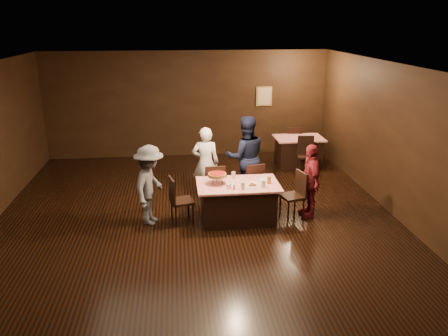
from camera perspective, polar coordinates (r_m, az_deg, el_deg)
The scene contains 23 objects.
room at distance 7.60m, azimuth -3.64°, elevation 6.14°, with size 10.00×10.04×3.02m.
main_table at distance 8.65m, azimuth 1.81°, elevation -4.44°, with size 1.60×1.00×0.77m, color red.
back_table at distance 12.12m, azimuth 9.69°, elevation 2.19°, with size 1.30×0.90×0.77m, color #B60C1A.
chair_far_left at distance 9.27m, azimuth -1.29°, elevation -2.21°, with size 0.42×0.42×0.95m, color black.
chair_far_right at distance 9.36m, azimuth 3.60°, elevation -2.02°, with size 0.42×0.42×0.95m, color black.
chair_end_left at distance 8.54m, azimuth -5.53°, elevation -4.19°, with size 0.42×0.42×0.95m, color black.
chair_end_right at distance 8.83m, azimuth 8.91°, elevation -3.54°, with size 0.42×0.42×0.95m, color black.
chair_back_near at distance 11.45m, azimuth 10.65°, elevation 1.62°, with size 0.42×0.42×0.95m, color black.
chair_back_far at distance 12.65m, azimuth 8.98°, elevation 3.36°, with size 0.42×0.42×0.95m, color black.
diner_white_jacket at distance 9.60m, azimuth -2.42°, elevation 0.65°, with size 0.59×0.39×1.62m, color white.
diner_navy_hoodie at distance 9.64m, azimuth 2.84°, elevation 1.44°, with size 0.90×0.70×1.85m, color black.
diner_grey_knit at distance 8.49m, azimuth -9.65°, elevation -2.24°, with size 1.02×0.59×1.58m, color #5C5C61.
diner_red_shirt at distance 8.88m, azimuth 11.20°, elevation -1.63°, with size 0.88×0.37×1.51m, color maroon.
pizza_stand at distance 8.45m, azimuth -0.89°, elevation -0.90°, with size 0.38×0.38×0.22m.
plate_with_slice at distance 8.37m, azimuth 3.71°, elevation -2.26°, with size 0.25×0.25×0.06m.
plate_empty at distance 8.73m, azimuth 5.27°, elevation -1.51°, with size 0.25×0.25×0.01m, color white.
glass_front_left at distance 8.21m, azimuth 2.48°, elevation -2.33°, with size 0.08×0.08×0.14m, color silver.
glass_front_right at distance 8.33m, azimuth 5.15°, elevation -2.09°, with size 0.08×0.08×0.14m, color silver.
glass_amber at distance 8.54m, azimuth 5.88°, elevation -1.57°, with size 0.08×0.08×0.14m, color #BF7F26.
glass_back at distance 8.76m, azimuth 1.24°, elevation -0.95°, with size 0.08×0.08×0.14m, color silver.
condiments at distance 8.21m, azimuth 0.87°, elevation -2.49°, with size 0.17×0.10×0.09m.
napkin_center at distance 8.55m, azimuth 3.83°, elevation -1.96°, with size 0.16×0.16×0.01m, color white.
napkin_left at distance 8.44m, azimuth 0.88°, elevation -2.20°, with size 0.16×0.16×0.01m, color white.
Camera 1 is at (-0.34, -7.40, 3.81)m, focal length 35.00 mm.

